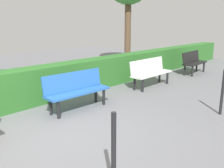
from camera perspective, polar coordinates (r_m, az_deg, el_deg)
The scene contains 7 objects.
ground_plane at distance 4.71m, azimuth -12.45°, elevation -11.13°, with size 24.09×24.09×0.00m, color slate.
bench_black at distance 10.27m, azimuth 18.19°, elevation 4.98°, with size 1.46×0.52×0.86m.
bench_white at distance 7.83m, azimuth 8.75°, elevation 2.91°, with size 1.65×0.47×0.86m.
bench_blue at distance 5.77m, azimuth -8.16°, elevation -1.09°, with size 1.61×0.52×0.86m.
hedge_row at distance 6.71m, azimuth -13.14°, elevation 0.53°, with size 20.09×0.59×0.90m, color #2D6B28.
railing_post_mid at distance 5.87m, azimuth 24.04°, elevation -1.77°, with size 0.06×0.06×1.00m, color black.
railing_post_far at distance 2.99m, azimuth 0.39°, elevation -15.53°, with size 0.06×0.06×1.00m, color black.
Camera 1 is at (2.36, 3.56, 1.98)m, focal length 39.78 mm.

